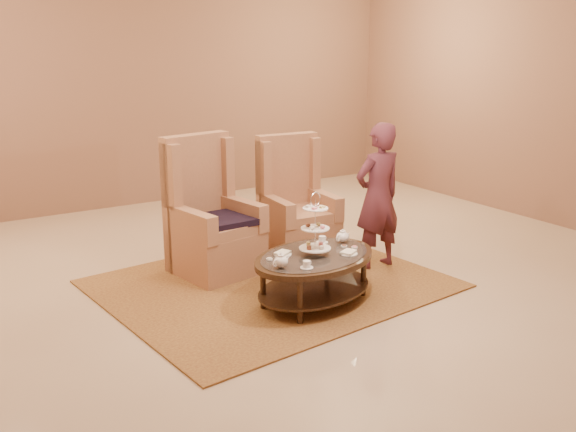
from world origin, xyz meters
TOP-DOWN VIEW (x-y plane):
  - ground at (0.00, 0.00)m, footprint 8.00×8.00m
  - ceiling at (0.00, 0.00)m, footprint 8.00×8.00m
  - wall_back at (0.00, 4.00)m, footprint 8.00×0.04m
  - wall_right at (4.00, 0.00)m, footprint 0.04×8.00m
  - rug at (-0.23, 0.19)m, footprint 3.36×2.90m
  - tea_table at (-0.12, -0.42)m, footprint 1.43×1.14m
  - armchair_left at (-0.56, 0.85)m, footprint 0.89×0.92m
  - armchair_right at (0.51, 0.90)m, footprint 0.77×0.79m
  - person at (0.97, 0.04)m, footprint 0.57×0.37m

SIDE VIEW (x-z plane):
  - ground at x=0.00m, z-range 0.00..0.00m
  - ceiling at x=0.00m, z-range -0.01..0.01m
  - rug at x=-0.23m, z-range 0.00..0.02m
  - tea_table at x=-0.12m, z-range -0.14..0.91m
  - armchair_right at x=0.51m, z-range -0.22..1.11m
  - armchair_left at x=-0.56m, z-range -0.23..1.19m
  - person at x=0.97m, z-range 0.00..1.54m
  - wall_back at x=0.00m, z-range 0.00..3.50m
  - wall_right at x=4.00m, z-range 0.00..3.50m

